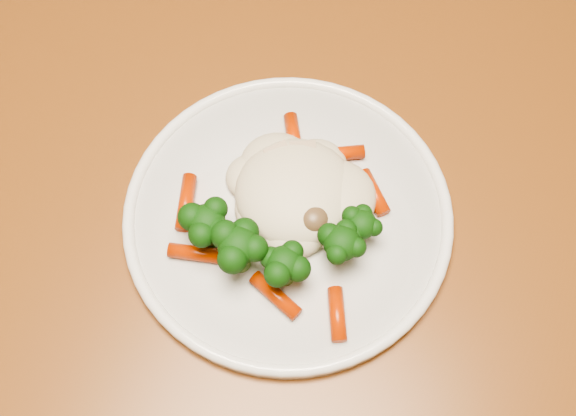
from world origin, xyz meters
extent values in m
plane|color=brown|center=(0.00, 0.00, 0.00)|extent=(3.00, 3.00, 0.00)
cube|color=brown|center=(0.13, -0.21, 0.73)|extent=(1.32, 1.03, 0.04)
cube|color=brown|center=(-0.46, -0.01, 0.35)|extent=(0.07, 0.07, 0.71)
cylinder|color=white|center=(0.14, -0.27, 0.76)|extent=(0.27, 0.27, 0.01)
ellipsoid|color=beige|center=(0.14, -0.25, 0.78)|extent=(0.12, 0.10, 0.04)
ellipsoid|color=black|center=(0.10, -0.32, 0.78)|extent=(0.05, 0.05, 0.04)
ellipsoid|color=black|center=(0.13, -0.33, 0.78)|extent=(0.05, 0.05, 0.05)
ellipsoid|color=black|center=(0.17, -0.32, 0.78)|extent=(0.04, 0.04, 0.04)
ellipsoid|color=black|center=(0.20, -0.29, 0.78)|extent=(0.05, 0.05, 0.04)
ellipsoid|color=black|center=(0.21, -0.27, 0.78)|extent=(0.04, 0.04, 0.03)
cylinder|color=#C23504|center=(0.12, -0.20, 0.77)|extent=(0.03, 0.04, 0.01)
cylinder|color=#C23504|center=(0.16, -0.20, 0.77)|extent=(0.04, 0.03, 0.01)
cylinder|color=#C23504|center=(0.20, -0.23, 0.77)|extent=(0.04, 0.04, 0.01)
cylinder|color=#C23504|center=(0.07, -0.30, 0.77)|extent=(0.03, 0.05, 0.01)
cylinder|color=#C23504|center=(0.10, -0.33, 0.77)|extent=(0.05, 0.02, 0.01)
cylinder|color=#C23504|center=(0.17, -0.34, 0.77)|extent=(0.05, 0.03, 0.01)
cylinder|color=#C23504|center=(0.22, -0.34, 0.77)|extent=(0.03, 0.04, 0.01)
ellipsoid|color=brown|center=(0.15, -0.26, 0.78)|extent=(0.02, 0.02, 0.02)
ellipsoid|color=brown|center=(0.17, -0.27, 0.78)|extent=(0.02, 0.02, 0.02)
ellipsoid|color=brown|center=(0.13, -0.27, 0.78)|extent=(0.02, 0.02, 0.02)
cube|color=tan|center=(0.14, -0.22, 0.78)|extent=(0.03, 0.02, 0.01)
cube|color=tan|center=(0.15, -0.23, 0.78)|extent=(0.02, 0.02, 0.01)
cube|color=tan|center=(0.12, -0.23, 0.78)|extent=(0.02, 0.02, 0.01)
cube|color=tan|center=(0.14, -0.23, 0.78)|extent=(0.02, 0.02, 0.01)
camera|label=1|loc=(0.25, -0.51, 1.29)|focal=45.00mm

